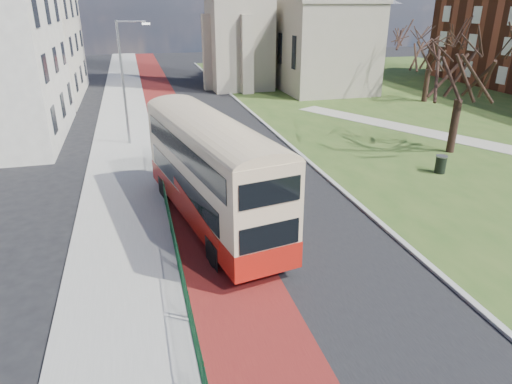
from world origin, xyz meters
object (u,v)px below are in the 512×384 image
object	(u,v)px
streetlamp	(125,77)
winter_tree_far	(432,44)
litter_bin	(441,164)
winter_tree_near	(466,55)
bus	(211,168)

from	to	relation	value
streetlamp	winter_tree_far	distance (m)	29.33
streetlamp	litter_bin	size ratio (longest dim) A/B	7.74
winter_tree_near	litter_bin	xyz separation A→B (m)	(-3.13, -3.30, -5.61)
winter_tree_near	litter_bin	size ratio (longest dim) A/B	8.58
winter_tree_far	litter_bin	distance (m)	22.01
bus	litter_bin	xyz separation A→B (m)	(13.76, 3.00, -2.08)
bus	litter_bin	size ratio (longest dim) A/B	10.96
streetlamp	litter_bin	world-z (taller)	streetlamp
streetlamp	bus	xyz separation A→B (m)	(3.28, -13.52, -1.96)
litter_bin	winter_tree_far	bearing A→B (deg)	58.43
winter_tree_far	streetlamp	bearing A→B (deg)	-164.67
winter_tree_near	litter_bin	bearing A→B (deg)	-133.47
bus	winter_tree_near	size ratio (longest dim) A/B	1.28
streetlamp	bus	bearing A→B (deg)	-76.37
bus	litter_bin	distance (m)	14.24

